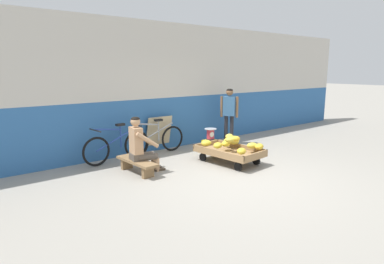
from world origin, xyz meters
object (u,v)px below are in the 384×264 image
(sign_board, at_px, (159,134))
(low_bench, at_px, (137,163))
(plastic_crate, at_px, (210,146))
(bicycle_near_left, at_px, (117,146))
(banana_cart, at_px, (229,152))
(customer_adult, at_px, (229,110))
(vendor_seated, at_px, (140,145))
(bicycle_far_left, at_px, (155,140))
(weighing_scale, at_px, (211,134))

(sign_board, bearing_deg, low_bench, -136.51)
(plastic_crate, height_order, bicycle_near_left, bicycle_near_left)
(banana_cart, bearing_deg, customer_adult, 45.56)
(low_bench, bearing_deg, banana_cart, -18.00)
(vendor_seated, bearing_deg, banana_cart, -18.45)
(vendor_seated, height_order, plastic_crate, vendor_seated)
(vendor_seated, bearing_deg, bicycle_far_left, 46.37)
(plastic_crate, relative_size, weighing_scale, 1.20)
(low_bench, relative_size, vendor_seated, 0.98)
(bicycle_far_left, bearing_deg, weighing_scale, -29.52)
(vendor_seated, height_order, customer_adult, customer_adult)
(weighing_scale, xyz_separation_m, sign_board, (-0.94, 0.92, -0.01))
(weighing_scale, bearing_deg, plastic_crate, 90.00)
(low_bench, xyz_separation_m, plastic_crate, (2.29, 0.36, -0.05))
(banana_cart, relative_size, sign_board, 1.71)
(low_bench, distance_m, bicycle_near_left, 1.02)
(vendor_seated, relative_size, customer_adult, 0.75)
(vendor_seated, relative_size, sign_board, 1.29)
(banana_cart, height_order, bicycle_far_left, bicycle_far_left)
(plastic_crate, xyz_separation_m, sign_board, (-0.94, 0.92, 0.29))
(vendor_seated, distance_m, weighing_scale, 2.23)
(low_bench, distance_m, customer_adult, 3.38)
(bicycle_near_left, xyz_separation_m, bicycle_far_left, (1.02, 0.04, 0.00))
(bicycle_near_left, bearing_deg, weighing_scale, -16.14)
(bicycle_near_left, distance_m, customer_adult, 3.24)
(banana_cart, relative_size, bicycle_far_left, 0.91)
(bicycle_far_left, bearing_deg, sign_board, 42.81)
(low_bench, bearing_deg, customer_adult, 11.65)
(bicycle_far_left, distance_m, customer_adult, 2.25)
(banana_cart, relative_size, bicycle_near_left, 0.91)
(low_bench, distance_m, weighing_scale, 2.33)
(banana_cart, bearing_deg, sign_board, 107.59)
(banana_cart, xyz_separation_m, weighing_scale, (0.33, 1.00, 0.21))
(vendor_seated, xyz_separation_m, bicycle_near_left, (-0.02, 1.01, -0.21))
(low_bench, height_order, customer_adult, customer_adult)
(bicycle_near_left, distance_m, bicycle_far_left, 1.02)
(sign_board, bearing_deg, vendor_seated, -134.32)
(plastic_crate, bearing_deg, bicycle_far_left, 150.52)
(bicycle_far_left, relative_size, sign_board, 1.88)
(vendor_seated, bearing_deg, plastic_crate, 9.65)
(weighing_scale, bearing_deg, customer_adult, 17.94)
(bicycle_near_left, bearing_deg, plastic_crate, -16.11)
(plastic_crate, height_order, bicycle_far_left, bicycle_far_left)
(weighing_scale, bearing_deg, sign_board, 135.65)
(vendor_seated, xyz_separation_m, weighing_scale, (2.20, 0.37, -0.11))
(plastic_crate, bearing_deg, vendor_seated, -170.35)
(banana_cart, bearing_deg, bicycle_near_left, 139.06)
(plastic_crate, bearing_deg, weighing_scale, -90.00)
(vendor_seated, bearing_deg, sign_board, 45.68)
(vendor_seated, height_order, weighing_scale, vendor_seated)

